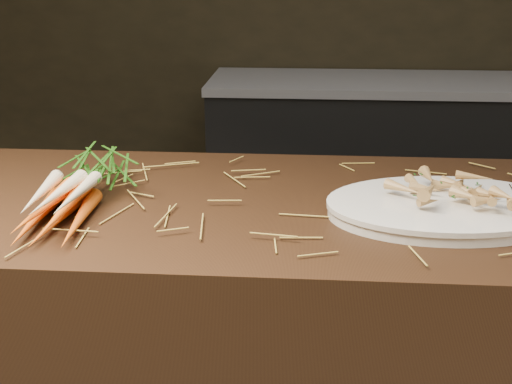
# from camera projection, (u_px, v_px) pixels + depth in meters

# --- Properties ---
(main_counter) EXTENTS (2.40, 0.70, 0.90)m
(main_counter) POSITION_uv_depth(u_px,v_px,m) (362.00, 384.00, 1.49)
(main_counter) COLOR black
(main_counter) RESTS_ON ground
(back_counter) EXTENTS (1.82, 0.62, 0.84)m
(back_counter) POSITION_uv_depth(u_px,v_px,m) (391.00, 162.00, 3.24)
(back_counter) COLOR black
(back_counter) RESTS_ON ground
(straw_bedding) EXTENTS (1.40, 0.60, 0.02)m
(straw_bedding) POSITION_uv_depth(u_px,v_px,m) (374.00, 200.00, 1.33)
(straw_bedding) COLOR #AC8E3F
(straw_bedding) RESTS_ON main_counter
(root_veg_bunch) EXTENTS (0.16, 0.48, 0.09)m
(root_veg_bunch) POSITION_uv_depth(u_px,v_px,m) (80.00, 183.00, 1.33)
(root_veg_bunch) COLOR #ED4604
(root_veg_bunch) RESTS_ON main_counter
(serving_platter) EXTENTS (0.50, 0.37, 0.03)m
(serving_platter) POSITION_uv_depth(u_px,v_px,m) (445.00, 210.00, 1.27)
(serving_platter) COLOR white
(serving_platter) RESTS_ON main_counter
(roasted_veg_heap) EXTENTS (0.25, 0.19, 0.05)m
(roasted_veg_heap) POSITION_uv_depth(u_px,v_px,m) (447.00, 191.00, 1.26)
(roasted_veg_heap) COLOR #AC8144
(roasted_veg_heap) RESTS_ON serving_platter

